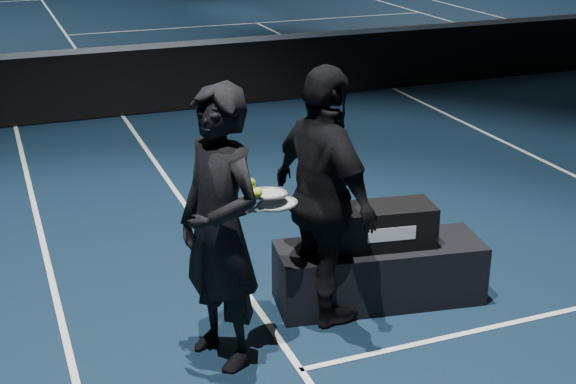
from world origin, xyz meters
The scene contains 12 objects.
floor centered at (0.00, 0.00, 0.00)m, with size 36.00×36.00×0.00m, color black.
court_lines centered at (0.00, 0.00, 0.00)m, with size 10.98×23.78×0.01m, color white, non-canonical shape.
net_mesh centered at (0.00, 0.00, 0.45)m, with size 12.80×0.02×0.86m, color black.
net_tape centered at (0.00, 0.00, 0.92)m, with size 12.80×0.03×0.07m, color white.
player_bench centered at (-3.21, -5.74, 0.23)m, with size 1.54×0.51×0.46m, color black.
racket_bag centered at (-3.21, -5.74, 0.62)m, with size 0.77×0.33×0.31m, color black.
bag_signature centered at (-3.21, -5.91, 0.62)m, with size 0.36×0.00×0.10m, color white.
player_a centered at (-4.52, -6.06, 0.93)m, with size 0.68×0.44×1.86m, color black.
player_b centered at (-3.71, -5.82, 0.93)m, with size 1.09×0.45×1.86m, color black.
racket_lower centered at (-4.09, -5.94, 0.99)m, with size 0.68×0.22×0.03m, color black, non-canonical shape.
racket_upper centered at (-4.15, -5.91, 1.06)m, with size 0.68×0.22×0.03m, color black, non-canonical shape.
tennis_balls centered at (-4.28, -5.99, 1.13)m, with size 0.12×0.10×0.12m, color #AAC82A, non-canonical shape.
Camera 1 is at (-5.78, -10.50, 2.98)m, focal length 50.00 mm.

